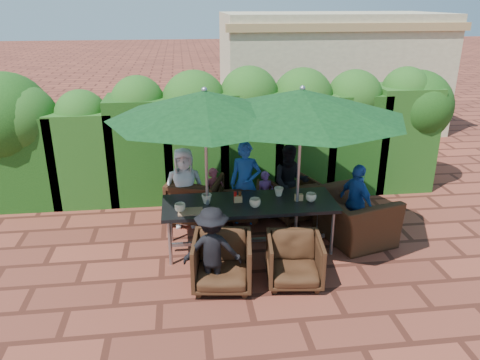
{
  "coord_description": "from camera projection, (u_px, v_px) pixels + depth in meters",
  "views": [
    {
      "loc": [
        -0.73,
        -6.1,
        3.55
      ],
      "look_at": [
        0.09,
        0.4,
        1.01
      ],
      "focal_mm": 35.0,
      "sensor_mm": 36.0,
      "label": 1
    }
  ],
  "objects": [
    {
      "name": "ground",
      "position": [
        237.0,
        252.0,
        7.01
      ],
      "size": [
        80.0,
        80.0,
        0.0
      ],
      "primitive_type": "plane",
      "color": "brown",
      "rests_on": "ground"
    },
    {
      "name": "dining_table",
      "position": [
        250.0,
        207.0,
        6.91
      ],
      "size": [
        2.56,
        0.9,
        0.75
      ],
      "color": "black",
      "rests_on": "ground"
    },
    {
      "name": "umbrella_left",
      "position": [
        205.0,
        105.0,
        6.3
      ],
      "size": [
        2.7,
        2.7,
        2.46
      ],
      "color": "gray",
      "rests_on": "ground"
    },
    {
      "name": "umbrella_right",
      "position": [
        302.0,
        103.0,
        6.4
      ],
      "size": [
        2.95,
        2.95,
        2.46
      ],
      "color": "gray",
      "rests_on": "ground"
    },
    {
      "name": "chair_far_left",
      "position": [
        195.0,
        197.0,
        7.9
      ],
      "size": [
        1.03,
        1.0,
        0.85
      ],
      "primitive_type": "imported",
      "rotation": [
        0.0,
        0.0,
        2.82
      ],
      "color": "black",
      "rests_on": "ground"
    },
    {
      "name": "chair_far_mid",
      "position": [
        239.0,
        199.0,
        7.99
      ],
      "size": [
        0.78,
        0.74,
        0.69
      ],
      "primitive_type": "imported",
      "rotation": [
        0.0,
        0.0,
        2.96
      ],
      "color": "black",
      "rests_on": "ground"
    },
    {
      "name": "chair_far_right",
      "position": [
        294.0,
        197.0,
        8.03
      ],
      "size": [
        0.91,
        0.89,
        0.75
      ],
      "primitive_type": "imported",
      "rotation": [
        0.0,
        0.0,
        3.48
      ],
      "color": "black",
      "rests_on": "ground"
    },
    {
      "name": "chair_near_left",
      "position": [
        222.0,
        260.0,
        6.07
      ],
      "size": [
        0.84,
        0.8,
        0.78
      ],
      "primitive_type": "imported",
      "rotation": [
        0.0,
        0.0,
        -0.13
      ],
      "color": "black",
      "rests_on": "ground"
    },
    {
      "name": "chair_near_right",
      "position": [
        295.0,
        258.0,
        6.15
      ],
      "size": [
        0.78,
        0.74,
        0.73
      ],
      "primitive_type": "imported",
      "rotation": [
        0.0,
        0.0,
        -0.12
      ],
      "color": "black",
      "rests_on": "ground"
    },
    {
      "name": "chair_end_right",
      "position": [
        353.0,
        209.0,
        7.24
      ],
      "size": [
        1.04,
        1.33,
        1.02
      ],
      "primitive_type": "imported",
      "rotation": [
        0.0,
        0.0,
        1.84
      ],
      "color": "black",
      "rests_on": "ground"
    },
    {
      "name": "adult_far_left",
      "position": [
        184.0,
        188.0,
        7.64
      ],
      "size": [
        0.67,
        0.41,
        1.34
      ],
      "primitive_type": "imported",
      "rotation": [
        0.0,
        0.0,
        0.02
      ],
      "color": "silver",
      "rests_on": "ground"
    },
    {
      "name": "adult_far_mid",
      "position": [
        245.0,
        183.0,
        7.72
      ],
      "size": [
        0.58,
        0.51,
        1.41
      ],
      "primitive_type": "imported",
      "rotation": [
        0.0,
        0.0,
        -0.22
      ],
      "color": "#1F50A9",
      "rests_on": "ground"
    },
    {
      "name": "adult_far_right",
      "position": [
        290.0,
        182.0,
        7.9
      ],
      "size": [
        0.66,
        0.44,
        1.3
      ],
      "primitive_type": "imported",
      "rotation": [
        0.0,
        0.0,
        -0.1
      ],
      "color": "black",
      "rests_on": "ground"
    },
    {
      "name": "adult_near_left",
      "position": [
        212.0,
        250.0,
        5.92
      ],
      "size": [
        0.78,
        0.42,
        1.16
      ],
      "primitive_type": "imported",
      "rotation": [
        0.0,
        0.0,
        3.04
      ],
      "color": "black",
      "rests_on": "ground"
    },
    {
      "name": "adult_end_right",
      "position": [
        356.0,
        202.0,
        7.22
      ],
      "size": [
        0.58,
        0.8,
        1.23
      ],
      "primitive_type": "imported",
      "rotation": [
        0.0,
        0.0,
        1.91
      ],
      "color": "#1F50A9",
      "rests_on": "ground"
    },
    {
      "name": "child_left",
      "position": [
        214.0,
        193.0,
        7.97
      ],
      "size": [
        0.36,
        0.31,
        0.9
      ],
      "primitive_type": "imported",
      "rotation": [
        0.0,
        0.0,
        0.16
      ],
      "color": "#C84659",
      "rests_on": "ground"
    },
    {
      "name": "child_right",
      "position": [
        265.0,
        195.0,
        8.0
      ],
      "size": [
        0.3,
        0.25,
        0.84
      ],
      "primitive_type": "imported",
      "rotation": [
        0.0,
        0.0,
        -0.0
      ],
      "color": "purple",
      "rests_on": "ground"
    },
    {
      "name": "pedestrian_a",
      "position": [
        297.0,
        120.0,
        10.66
      ],
      "size": [
        1.89,
        1.37,
        1.92
      ],
      "primitive_type": "imported",
      "rotation": [
        0.0,
        0.0,
        2.68
      ],
      "color": "#268C29",
      "rests_on": "ground"
    },
    {
      "name": "pedestrian_b",
      "position": [
        306.0,
        121.0,
        11.09
      ],
      "size": [
        0.93,
        0.75,
        1.67
      ],
      "primitive_type": "imported",
      "rotation": [
        0.0,
        0.0,
        3.52
      ],
      "color": "#C84659",
      "rests_on": "ground"
    },
    {
      "name": "pedestrian_c",
      "position": [
        346.0,
        123.0,
        11.21
      ],
      "size": [
        1.08,
        0.68,
        1.56
      ],
      "primitive_type": "imported",
      "rotation": [
        0.0,
        0.0,
        2.91
      ],
      "color": "#9898A0",
      "rests_on": "ground"
    },
    {
      "name": "cup_a",
      "position": [
        180.0,
        208.0,
        6.57
      ],
      "size": [
        0.16,
        0.16,
        0.12
      ],
      "primitive_type": "imported",
      "color": "beige",
      "rests_on": "dining_table"
    },
    {
      "name": "cup_b",
      "position": [
        207.0,
        199.0,
        6.84
      ],
      "size": [
        0.15,
        0.15,
        0.14
      ],
      "primitive_type": "imported",
      "color": "beige",
      "rests_on": "dining_table"
    },
    {
      "name": "cup_c",
      "position": [
        255.0,
        203.0,
        6.71
      ],
      "size": [
        0.17,
        0.17,
        0.13
      ],
      "primitive_type": "imported",
      "color": "beige",
      "rests_on": "dining_table"
    },
    {
      "name": "cup_d",
      "position": [
        279.0,
        192.0,
        7.1
      ],
      "size": [
        0.14,
        0.14,
        0.13
      ],
      "primitive_type": "imported",
      "color": "beige",
      "rests_on": "dining_table"
    },
    {
      "name": "cup_e",
      "position": [
        311.0,
        197.0,
        6.9
      ],
      "size": [
        0.16,
        0.16,
        0.12
      ],
      "primitive_type": "imported",
      "color": "beige",
      "rests_on": "dining_table"
    },
    {
      "name": "ketchup_bottle",
      "position": [
        235.0,
        197.0,
        6.86
      ],
      "size": [
        0.04,
        0.04,
        0.17
      ],
      "primitive_type": "cylinder",
      "color": "#B20C0A",
      "rests_on": "dining_table"
    },
    {
      "name": "sauce_bottle",
      "position": [
        240.0,
        197.0,
        6.87
      ],
      "size": [
        0.04,
        0.04,
        0.17
      ],
      "primitive_type": "cylinder",
      "color": "#4C230C",
      "rests_on": "dining_table"
    },
    {
      "name": "serving_tray",
      "position": [
        190.0,
        212.0,
        6.57
      ],
      "size": [
        0.35,
        0.25,
        0.02
      ],
      "primitive_type": "cube",
      "color": "#936947",
      "rests_on": "dining_table"
    },
    {
      "name": "number_block_left",
      "position": [
        238.0,
        199.0,
        6.88
      ],
      "size": [
        0.12,
        0.06,
        0.1
      ],
      "primitive_type": "cube",
      "color": "tan",
      "rests_on": "dining_table"
    },
    {
      "name": "number_block_right",
      "position": [
        299.0,
        197.0,
        6.94
      ],
      "size": [
        0.12,
        0.06,
        0.1
      ],
      "primitive_type": "cube",
      "color": "tan",
      "rests_on": "dining_table"
    },
    {
      "name": "hedge_wall",
      "position": [
        213.0,
        127.0,
        8.66
      ],
      "size": [
        9.1,
        1.6,
        2.44
      ],
      "color": "black",
      "rests_on": "ground"
    },
    {
      "name": "building",
      "position": [
        329.0,
        72.0,
        13.31
      ],
      "size": [
        6.2,
        3.08,
        3.2
      ],
      "color": "beige",
      "rests_on": "ground"
    }
  ]
}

